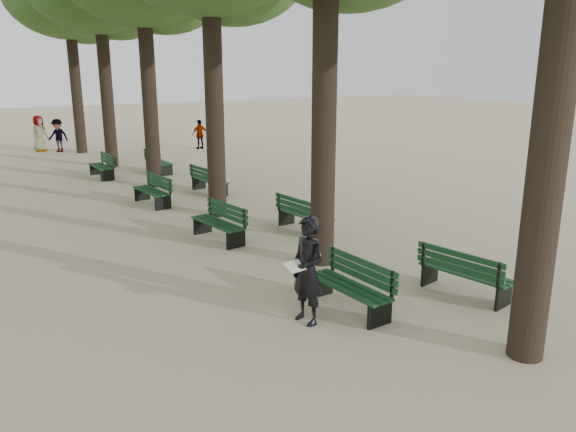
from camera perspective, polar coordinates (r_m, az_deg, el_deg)
ground at (r=9.46m, az=7.32°, el=-11.49°), size 120.00×120.00×0.00m
bench_left_0 at (r=10.07m, az=6.19°, el=-8.07°), size 0.59×1.81×0.92m
bench_left_1 at (r=14.04m, az=-7.09°, el=-1.41°), size 0.71×1.84×0.92m
bench_left_2 at (r=18.07m, az=-13.65°, el=1.95°), size 0.67×1.83×0.92m
bench_left_3 at (r=23.13m, az=-18.41°, el=4.38°), size 0.60×1.81×0.92m
bench_right_0 at (r=11.16m, az=17.54°, el=-6.35°), size 0.80×1.86×0.92m
bench_right_1 at (r=14.75m, az=1.71°, el=-0.51°), size 0.68×1.83×0.92m
bench_right_2 at (r=19.44m, az=-7.97°, el=3.12°), size 0.64×1.82×0.92m
bench_right_3 at (r=23.61m, az=-12.96°, el=4.96°), size 0.57×1.80×0.92m
man_with_map at (r=9.33m, az=1.99°, el=-5.55°), size 0.66×0.78×1.85m
pedestrian_d at (r=31.58m, az=-23.95°, el=7.67°), size 0.95×0.78×1.83m
pedestrian_c at (r=30.24m, az=-8.93°, el=8.20°), size 0.90×0.33×1.53m
pedestrian_b at (r=31.01m, az=-22.32°, el=7.57°), size 1.00×1.00×1.67m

